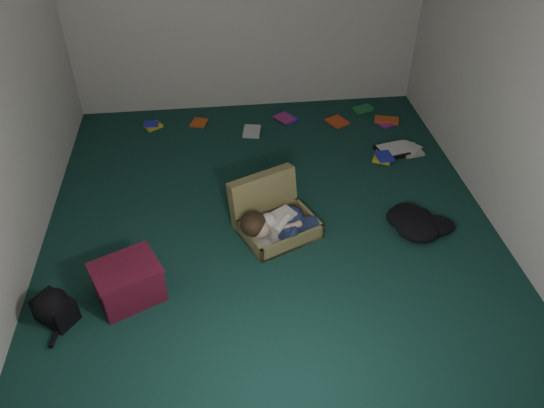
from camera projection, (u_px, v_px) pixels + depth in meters
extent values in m
plane|color=#133831|center=(270.00, 224.00, 4.81)|extent=(4.50, 4.50, 0.00)
plane|color=silver|center=(330.00, 339.00, 2.26)|extent=(4.50, 0.00, 4.50)
plane|color=silver|center=(521.00, 80.00, 4.18)|extent=(0.00, 4.50, 4.50)
cube|color=olive|center=(280.00, 229.00, 4.65)|extent=(0.76, 0.67, 0.14)
cube|color=silver|center=(280.00, 232.00, 4.67)|extent=(0.69, 0.60, 0.02)
cube|color=olive|center=(263.00, 197.00, 4.75)|extent=(0.66, 0.43, 0.47)
cube|color=silver|center=(279.00, 224.00, 4.57)|extent=(0.31, 0.27, 0.20)
sphere|color=tan|center=(260.00, 229.00, 4.44)|extent=(0.17, 0.17, 0.17)
ellipsoid|color=black|center=(254.00, 224.00, 4.44)|extent=(0.23, 0.24, 0.20)
ellipsoid|color=#1F294C|center=(292.00, 218.00, 4.63)|extent=(0.21, 0.24, 0.20)
cube|color=#1F294C|center=(291.00, 228.00, 4.54)|extent=(0.25, 0.25, 0.13)
cube|color=#1F294C|center=(305.00, 225.00, 4.61)|extent=(0.23, 0.13, 0.10)
sphere|color=white|center=(311.00, 222.00, 4.67)|extent=(0.10, 0.10, 0.10)
sphere|color=white|center=(315.00, 227.00, 4.63)|extent=(0.09, 0.09, 0.09)
cylinder|color=tan|center=(291.00, 226.00, 4.49)|extent=(0.17, 0.12, 0.06)
cube|color=#5A1227|center=(128.00, 283.00, 4.04)|extent=(0.57, 0.52, 0.31)
cube|color=#5A1227|center=(125.00, 268.00, 3.93)|extent=(0.60, 0.55, 0.02)
cube|color=black|center=(394.00, 150.00, 5.71)|extent=(0.42, 0.35, 0.05)
cube|color=white|center=(395.00, 148.00, 5.70)|extent=(0.38, 0.31, 0.01)
cube|color=gold|center=(153.00, 126.00, 6.12)|extent=(0.22, 0.17, 0.02)
cube|color=#CF4E1B|center=(199.00, 122.00, 6.19)|extent=(0.28, 0.27, 0.02)
cube|color=silver|center=(252.00, 132.00, 6.03)|extent=(0.22, 0.26, 0.02)
cube|color=#212AB7|center=(287.00, 118.00, 6.27)|extent=(0.24, 0.27, 0.02)
cube|color=#E4431A|center=(337.00, 122.00, 6.21)|extent=(0.28, 0.26, 0.02)
cube|color=#217A3D|center=(363.00, 109.00, 6.43)|extent=(0.24, 0.19, 0.02)
cube|color=#AA2A7E|center=(385.00, 123.00, 6.18)|extent=(0.28, 0.27, 0.02)
cube|color=beige|center=(410.00, 151.00, 5.73)|extent=(0.21, 0.25, 0.02)
cube|color=gold|center=(383.00, 158.00, 5.62)|extent=(0.25, 0.27, 0.02)
cube|color=#CF4E1B|center=(387.00, 121.00, 6.22)|extent=(0.27, 0.25, 0.02)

